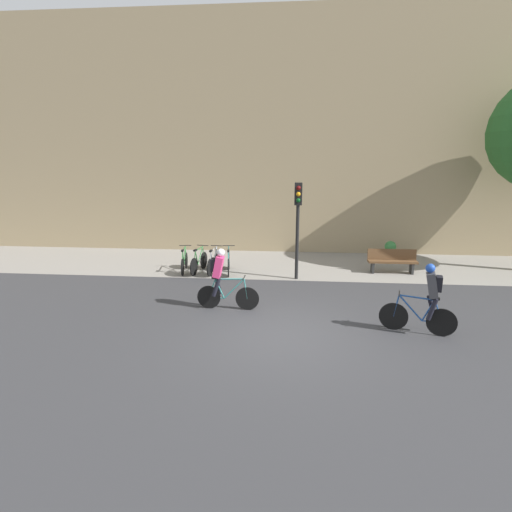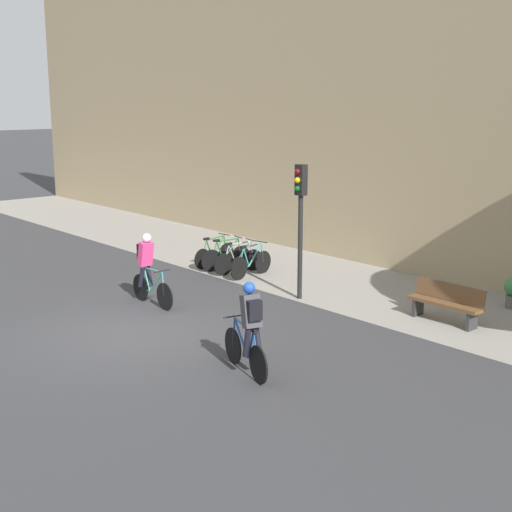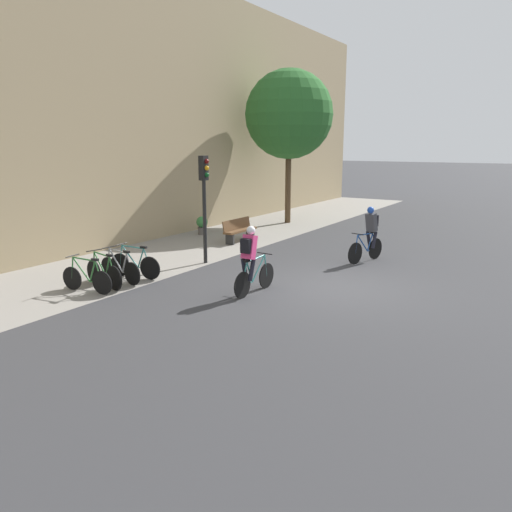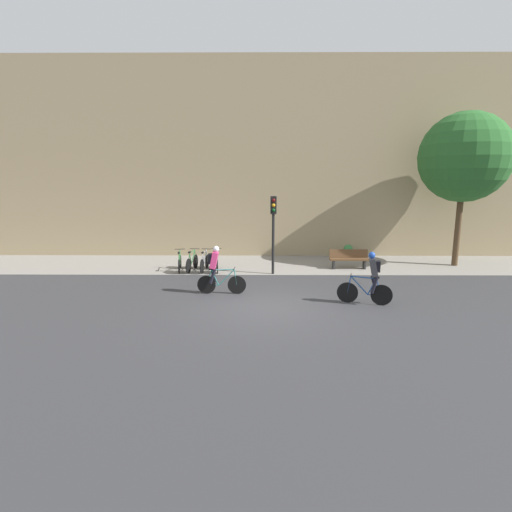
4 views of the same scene
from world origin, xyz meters
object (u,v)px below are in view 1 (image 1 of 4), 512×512
(parked_bike_3, at_px, (229,262))
(traffic_light_pole, at_px, (298,213))
(parked_bike_1, at_px, (199,262))
(potted_plant, at_px, (390,249))
(cyclist_pink, at_px, (221,277))
(cyclist_grey, at_px, (427,298))
(parked_bike_0, at_px, (184,262))
(parked_bike_2, at_px, (214,262))
(bench, at_px, (392,261))

(parked_bike_3, bearing_deg, traffic_light_pole, -12.96)
(parked_bike_1, relative_size, potted_plant, 2.11)
(cyclist_pink, xyz_separation_m, parked_bike_1, (-1.51, 3.71, -0.55))
(cyclist_grey, distance_m, parked_bike_1, 8.41)
(cyclist_pink, height_order, potted_plant, cyclist_pink)
(cyclist_pink, distance_m, cyclist_grey, 5.41)
(parked_bike_0, bearing_deg, parked_bike_1, 0.09)
(cyclist_grey, xyz_separation_m, parked_bike_2, (-6.21, 4.94, -0.55))
(parked_bike_0, xyz_separation_m, traffic_light_pole, (4.25, -0.58, 1.99))
(cyclist_pink, height_order, parked_bike_1, cyclist_pink)
(traffic_light_pole, height_order, bench, traffic_light_pole)
(cyclist_pink, xyz_separation_m, cyclist_grey, (5.26, -1.23, -0.00))
(parked_bike_2, bearing_deg, parked_bike_0, -180.00)
(parked_bike_2, distance_m, bench, 6.74)
(parked_bike_0, distance_m, parked_bike_3, 1.71)
(cyclist_pink, relative_size, potted_plant, 2.30)
(parked_bike_0, relative_size, potted_plant, 2.09)
(traffic_light_pole, bearing_deg, cyclist_pink, -124.75)
(parked_bike_2, height_order, traffic_light_pole, traffic_light_pole)
(parked_bike_2, bearing_deg, potted_plant, 20.96)
(cyclist_pink, relative_size, bench, 1.00)
(parked_bike_0, bearing_deg, potted_plant, 18.29)
(parked_bike_0, distance_m, potted_plant, 8.74)
(parked_bike_0, distance_m, parked_bike_2, 1.14)
(cyclist_grey, distance_m, potted_plant, 7.76)
(traffic_light_pole, bearing_deg, cyclist_grey, -54.64)
(cyclist_pink, distance_m, parked_bike_2, 3.87)
(cyclist_pink, height_order, cyclist_grey, cyclist_grey)
(cyclist_grey, xyz_separation_m, parked_bike_0, (-7.34, 4.94, -0.56))
(parked_bike_1, bearing_deg, parked_bike_3, -0.02)
(parked_bike_2, relative_size, traffic_light_pole, 0.49)
(cyclist_grey, relative_size, parked_bike_3, 1.05)
(potted_plant, bearing_deg, parked_bike_2, -159.04)
(cyclist_grey, height_order, parked_bike_0, cyclist_grey)
(parked_bike_0, height_order, parked_bike_1, parked_bike_1)
(cyclist_pink, height_order, parked_bike_0, cyclist_pink)
(parked_bike_2, height_order, parked_bike_3, parked_bike_3)
(parked_bike_3, height_order, traffic_light_pole, traffic_light_pole)
(cyclist_pink, distance_m, parked_bike_1, 4.05)
(cyclist_pink, bearing_deg, potted_plant, 46.07)
(bench, bearing_deg, parked_bike_0, -176.07)
(traffic_light_pole, bearing_deg, potted_plant, 39.42)
(cyclist_pink, relative_size, parked_bike_2, 1.07)
(parked_bike_0, xyz_separation_m, potted_plant, (8.29, 2.74, 0.05))
(potted_plant, bearing_deg, traffic_light_pole, -140.58)
(parked_bike_2, bearing_deg, bench, 4.59)
(parked_bike_0, height_order, potted_plant, parked_bike_0)
(parked_bike_2, height_order, bench, parked_bike_2)
(cyclist_grey, distance_m, bench, 5.53)
(cyclist_pink, xyz_separation_m, parked_bike_3, (-0.37, 3.71, -0.54))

